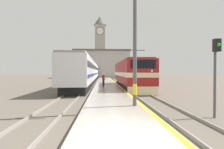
{
  "coord_description": "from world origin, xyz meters",
  "views": [
    {
      "loc": [
        -0.67,
        -5.43,
        2.25
      ],
      "look_at": [
        0.82,
        20.78,
        1.81
      ],
      "focal_mm": 28.0,
      "sensor_mm": 36.0,
      "label": 1
    }
  ],
  "objects": [
    {
      "name": "signal_post",
      "position": [
        4.78,
        2.63,
        2.56
      ],
      "size": [
        0.3,
        0.39,
        3.8
      ],
      "color": "#4C4C51",
      "rests_on": "ground"
    },
    {
      "name": "rail_track_far",
      "position": [
        -3.4,
        25.0,
        0.03
      ],
      "size": [
        2.83,
        140.0,
        0.16
      ],
      "color": "#60564C",
      "rests_on": "ground"
    },
    {
      "name": "person_on_platform",
      "position": [
        -0.5,
        16.69,
        1.24
      ],
      "size": [
        0.34,
        0.34,
        1.65
      ],
      "color": "#23232D",
      "rests_on": "platform"
    },
    {
      "name": "platform",
      "position": [
        0.0,
        25.0,
        0.19
      ],
      "size": [
        3.36,
        140.0,
        0.38
      ],
      "color": "#ADA89E",
      "rests_on": "ground"
    },
    {
      "name": "passenger_train",
      "position": [
        -3.4,
        32.83,
        2.18
      ],
      "size": [
        2.92,
        46.92,
        4.05
      ],
      "color": "black",
      "rests_on": "ground"
    },
    {
      "name": "catenary_mast",
      "position": [
        1.21,
        4.02,
        4.68
      ],
      "size": [
        2.19,
        0.23,
        8.5
      ],
      "color": "#4C4C51",
      "rests_on": "platform"
    },
    {
      "name": "clock_tower",
      "position": [
        -1.47,
        67.18,
        13.41
      ],
      "size": [
        5.16,
        5.16,
        25.15
      ],
      "color": "#ADA393",
      "rests_on": "ground"
    },
    {
      "name": "rail_track_near",
      "position": [
        3.01,
        25.0,
        0.03
      ],
      "size": [
        2.83,
        140.0,
        0.16
      ],
      "color": "#60564C",
      "rests_on": "ground"
    },
    {
      "name": "station_building",
      "position": [
        -0.74,
        53.98,
        4.78
      ],
      "size": [
        18.73,
        7.26,
        9.49
      ],
      "color": "#A8A399",
      "rests_on": "ground"
    },
    {
      "name": "locomotive_train",
      "position": [
        3.01,
        17.06,
        1.87
      ],
      "size": [
        2.92,
        14.24,
        4.62
      ],
      "color": "black",
      "rests_on": "ground"
    },
    {
      "name": "ground_plane",
      "position": [
        0.0,
        30.0,
        0.0
      ],
      "size": [
        200.0,
        200.0,
        0.0
      ],
      "primitive_type": "plane",
      "color": "#60564C"
    }
  ]
}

